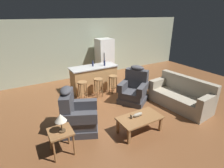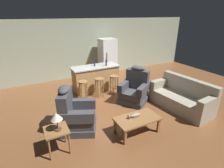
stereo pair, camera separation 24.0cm
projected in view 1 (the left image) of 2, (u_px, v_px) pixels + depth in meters
The scene contains 16 objects.
ground_plane at pixel (112, 104), 5.84m from camera, with size 12.00×12.00×0.00m.
back_wall at pixel (77, 49), 7.85m from camera, with size 12.00×0.05×2.60m.
coffee_table at pixel (140, 119), 4.33m from camera, with size 1.10×0.60×0.42m.
fish_figurine at pixel (137, 115), 4.32m from camera, with size 0.34×0.10×0.10m.
couch at pixel (181, 96), 5.57m from camera, with size 1.02×1.97×0.94m.
recliner_near_lamp at pixel (77, 115), 4.38m from camera, with size 1.12×1.12×1.20m.
recliner_near_island at pixel (134, 89), 5.88m from camera, with size 1.17×1.17×1.20m.
end_table at pixel (61, 135), 3.62m from camera, with size 0.48×0.48×0.56m.
table_lamp at pixel (61, 119), 3.45m from camera, with size 0.24×0.24×0.41m.
kitchen_island at pixel (94, 78), 6.74m from camera, with size 1.80×0.70×0.95m.
bar_stool_left at pixel (83, 88), 5.90m from camera, with size 0.32×0.32×0.68m.
bar_stool_middle at pixel (98, 84), 6.18m from camera, with size 0.32×0.32×0.68m.
bar_stool_right at pixel (113, 81), 6.46m from camera, with size 0.32×0.32×0.68m.
refrigerator at pixel (105, 58), 8.06m from camera, with size 0.70×0.69×1.76m.
bottle_tall_green at pixel (104, 63), 6.61m from camera, with size 0.06×0.06×0.29m.
bottle_short_amber at pixel (93, 64), 6.55m from camera, with size 0.06×0.06×0.25m.
Camera 1 is at (-2.58, -4.47, 2.80)m, focal length 28.00 mm.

